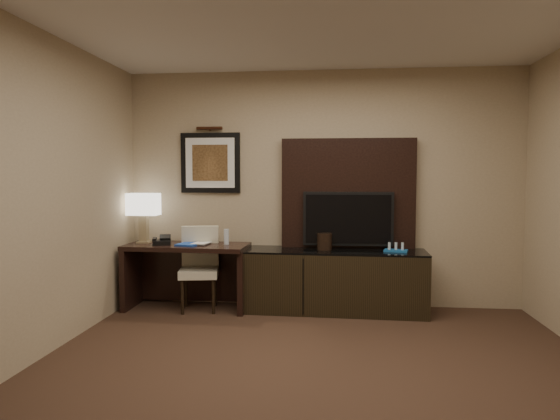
# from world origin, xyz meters

# --- Properties ---
(floor) EXTENTS (4.50, 5.00, 0.01)m
(floor) POSITION_xyz_m (0.00, 0.00, -0.01)
(floor) COLOR #342117
(floor) RESTS_ON ground
(wall_back) EXTENTS (4.50, 0.01, 2.70)m
(wall_back) POSITION_xyz_m (0.00, 2.50, 1.35)
(wall_back) COLOR tan
(wall_back) RESTS_ON floor
(wall_front) EXTENTS (4.50, 0.01, 2.70)m
(wall_front) POSITION_xyz_m (0.00, -2.50, 1.35)
(wall_front) COLOR tan
(wall_front) RESTS_ON floor
(desk) EXTENTS (1.39, 0.64, 0.73)m
(desk) POSITION_xyz_m (-1.50, 2.15, 0.37)
(desk) COLOR black
(desk) RESTS_ON floor
(credenza) EXTENTS (2.00, 0.61, 0.68)m
(credenza) POSITION_xyz_m (0.15, 2.20, 0.34)
(credenza) COLOR black
(credenza) RESTS_ON floor
(tv_wall_panel) EXTENTS (1.50, 0.12, 1.30)m
(tv_wall_panel) POSITION_xyz_m (0.30, 2.44, 1.27)
(tv_wall_panel) COLOR black
(tv_wall_panel) RESTS_ON wall_back
(tv) EXTENTS (1.00, 0.08, 0.60)m
(tv) POSITION_xyz_m (0.30, 2.34, 1.02)
(tv) COLOR black
(tv) RESTS_ON tv_wall_panel
(artwork) EXTENTS (0.70, 0.04, 0.70)m
(artwork) POSITION_xyz_m (-1.30, 2.48, 1.65)
(artwork) COLOR black
(artwork) RESTS_ON wall_back
(picture_light) EXTENTS (0.04, 0.04, 0.30)m
(picture_light) POSITION_xyz_m (-1.30, 2.44, 2.05)
(picture_light) COLOR #422315
(picture_light) RESTS_ON wall_back
(desk_chair) EXTENTS (0.49, 0.55, 0.87)m
(desk_chair) POSITION_xyz_m (-1.35, 2.09, 0.44)
(desk_chair) COLOR beige
(desk_chair) RESTS_ON floor
(table_lamp) EXTENTS (0.40, 0.28, 0.59)m
(table_lamp) POSITION_xyz_m (-2.02, 2.22, 1.03)
(table_lamp) COLOR #95825C
(table_lamp) RESTS_ON desk
(desk_phone) EXTENTS (0.23, 0.22, 0.10)m
(desk_phone) POSITION_xyz_m (-1.77, 2.09, 0.78)
(desk_phone) COLOR black
(desk_phone) RESTS_ON desk
(blue_folder) EXTENTS (0.30, 0.35, 0.02)m
(blue_folder) POSITION_xyz_m (-1.45, 2.12, 0.74)
(blue_folder) COLOR #1941A5
(blue_folder) RESTS_ON desk
(book) EXTENTS (0.17, 0.05, 0.23)m
(book) POSITION_xyz_m (-1.42, 2.16, 0.85)
(book) COLOR #A2907F
(book) RESTS_ON desk
(water_bottle) EXTENTS (0.06, 0.06, 0.17)m
(water_bottle) POSITION_xyz_m (-1.05, 2.19, 0.82)
(water_bottle) COLOR silver
(water_bottle) RESTS_ON desk
(ice_bucket) EXTENTS (0.18, 0.18, 0.18)m
(ice_bucket) POSITION_xyz_m (0.04, 2.23, 0.77)
(ice_bucket) COLOR black
(ice_bucket) RESTS_ON credenza
(minibar_tray) EXTENTS (0.27, 0.20, 0.09)m
(minibar_tray) POSITION_xyz_m (0.81, 2.18, 0.73)
(minibar_tray) COLOR #17599A
(minibar_tray) RESTS_ON credenza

